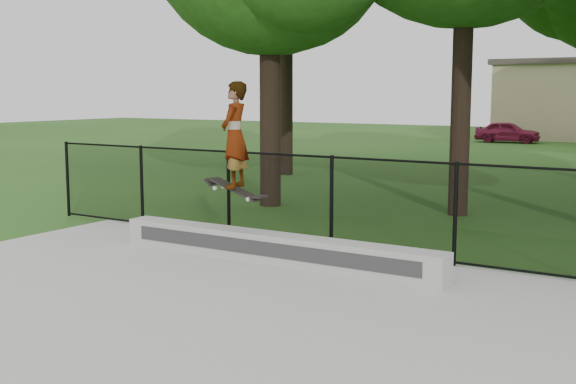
{
  "coord_description": "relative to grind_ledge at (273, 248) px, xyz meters",
  "views": [
    {
      "loc": [
        3.31,
        -3.95,
        2.52
      ],
      "look_at": [
        -1.75,
        4.2,
        1.2
      ],
      "focal_mm": 45.0,
      "sensor_mm": 36.0,
      "label": 1
    }
  ],
  "objects": [
    {
      "name": "grind_ledge",
      "position": [
        0.0,
        0.0,
        0.0
      ],
      "size": [
        5.31,
        0.4,
        0.43
      ],
      "primitive_type": "cube",
      "color": "#AFAEA9",
      "rests_on": "concrete_slab"
    },
    {
      "name": "skater_airborne",
      "position": [
        -0.59,
        -0.1,
        1.6
      ],
      "size": [
        0.81,
        0.64,
        1.76
      ],
      "color": "black",
      "rests_on": "ground"
    },
    {
      "name": "car_a",
      "position": [
        -4.24,
        28.47,
        0.27
      ],
      "size": [
        3.27,
        1.55,
        1.09
      ],
      "primitive_type": "imported",
      "rotation": [
        0.0,
        0.0,
        1.66
      ],
      "color": "maroon",
      "rests_on": "ground"
    },
    {
      "name": "chainlink_fence",
      "position": [
        2.32,
        1.2,
        0.54
      ],
      "size": [
        16.06,
        0.06,
        1.5
      ],
      "color": "black",
      "rests_on": "concrete_slab"
    }
  ]
}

